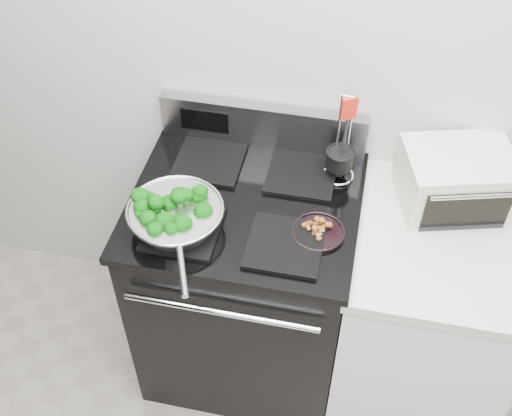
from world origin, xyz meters
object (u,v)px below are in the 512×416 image
(bacon_plate, at_px, (318,230))
(utensil_holder, at_px, (339,163))
(toaster_oven, at_px, (456,179))
(gas_range, at_px, (246,283))
(skillet, at_px, (176,215))

(bacon_plate, bearing_deg, utensil_holder, 83.98)
(bacon_plate, bearing_deg, toaster_oven, 32.87)
(gas_range, distance_m, utensil_holder, 0.63)
(skillet, xyz_separation_m, toaster_oven, (0.89, 0.34, 0.02))
(skillet, height_order, toaster_oven, toaster_oven)
(gas_range, relative_size, utensil_holder, 3.23)
(bacon_plate, distance_m, utensil_holder, 0.29)
(skillet, xyz_separation_m, utensil_holder, (0.49, 0.35, 0.01))
(bacon_plate, bearing_deg, gas_range, 160.04)
(toaster_oven, bearing_deg, utensil_holder, 162.76)
(toaster_oven, bearing_deg, bacon_plate, -162.74)
(utensil_holder, bearing_deg, toaster_oven, -26.14)
(gas_range, relative_size, toaster_oven, 2.71)
(gas_range, distance_m, skillet, 0.57)
(bacon_plate, height_order, toaster_oven, toaster_oven)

